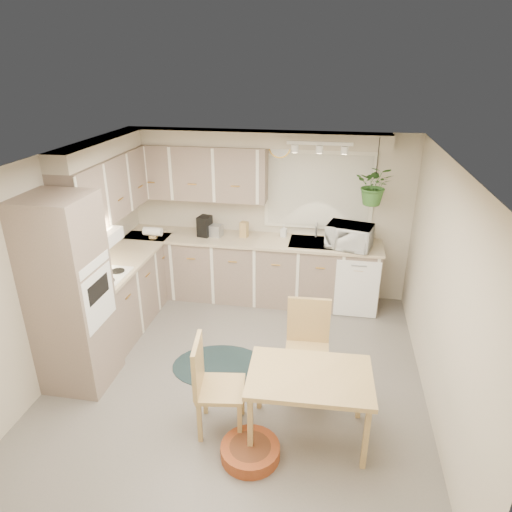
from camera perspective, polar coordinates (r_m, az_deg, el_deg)
name	(u,v)px	position (r m, az deg, el deg)	size (l,w,h in m)	color
floor	(239,374)	(5.32, -2.08, -14.53)	(4.20, 4.20, 0.00)	slate
ceiling	(236,162)	(4.28, -2.56, 11.70)	(4.20, 4.20, 0.00)	white
wall_back	(268,215)	(6.59, 1.54, 5.14)	(4.00, 0.04, 2.40)	beige
wall_front	(165,430)	(3.01, -11.25, -20.53)	(4.00, 0.04, 2.40)	beige
wall_left	(59,265)	(5.43, -23.41, -1.00)	(0.04, 4.20, 2.40)	beige
wall_right	(443,295)	(4.71, 22.30, -4.51)	(0.04, 4.20, 2.40)	beige
base_cab_left	(127,291)	(6.28, -15.85, -4.21)	(0.60, 1.85, 0.90)	gray
base_cab_back	(251,270)	(6.62, -0.62, -1.74)	(3.60, 0.60, 0.90)	gray
counter_left	(123,258)	(6.08, -16.24, -0.29)	(0.64, 1.89, 0.04)	#C2B18E
counter_back	(251,240)	(6.43, -0.66, 2.01)	(3.64, 0.64, 0.04)	#C2B18E
oven_stack	(70,295)	(5.04, -22.24, -4.58)	(0.65, 0.65, 2.10)	gray
wall_oven_face	(99,298)	(4.88, -19.03, -4.98)	(0.02, 0.56, 0.58)	white
upper_cab_left	(109,186)	(5.96, -17.90, 8.28)	(0.35, 2.00, 0.75)	gray
upper_cab_back	(196,172)	(6.47, -7.56, 10.36)	(2.00, 0.35, 0.75)	gray
soffit_left	(102,147)	(5.87, -18.70, 12.75)	(0.30, 2.00, 0.20)	beige
soffit_back	(253,139)	(6.22, -0.44, 14.48)	(3.60, 0.30, 0.20)	beige
cooktop	(102,276)	(5.60, -18.65, -2.39)	(0.52, 0.58, 0.02)	white
range_hood	(95,240)	(5.44, -19.44, 1.95)	(0.40, 0.60, 0.14)	white
window_blinds	(319,191)	(6.39, 7.83, 8.07)	(1.40, 0.02, 1.00)	beige
window_frame	(319,191)	(6.40, 7.83, 8.10)	(1.50, 0.02, 1.10)	silver
sink	(315,245)	(6.35, 7.36, 1.34)	(0.70, 0.48, 0.10)	#989B9F
dishwasher_front	(357,289)	(6.28, 12.47, -4.11)	(0.58, 0.01, 0.83)	white
track_light_bar	(320,143)	(5.72, 7.97, 13.78)	(0.80, 0.04, 0.04)	white
wall_clock	(280,147)	(6.30, 2.99, 13.46)	(0.30, 0.30, 0.03)	#E3B250
dining_table	(308,406)	(4.42, 6.56, -18.10)	(1.11, 0.74, 0.70)	tan
chair_left	(221,386)	(4.40, -4.41, -15.94)	(0.45, 0.45, 0.96)	tan
chair_back	(307,351)	(4.82, 6.39, -11.75)	(0.47, 0.47, 1.01)	tan
braided_rug	(219,365)	(5.45, -4.64, -13.48)	(1.08, 0.81, 0.01)	black
pet_bed	(250,451)	(4.41, -0.72, -23.22)	(0.53, 0.53, 0.12)	#9E3E1F
microwave	(350,234)	(6.18, 11.62, 2.74)	(0.58, 0.32, 0.39)	white
soap_bottle	(284,234)	(6.49, 3.49, 2.76)	(0.08, 0.18, 0.08)	white
hanging_plant	(374,190)	(6.01, 14.58, 8.04)	(0.46, 0.51, 0.40)	#336428
coffee_maker	(205,226)	(6.53, -6.43, 3.74)	(0.16, 0.20, 0.29)	black
toaster	(213,230)	(6.54, -5.44, 3.24)	(0.27, 0.15, 0.16)	#989B9F
knife_block	(244,229)	(6.46, -1.50, 3.34)	(0.10, 0.10, 0.22)	tan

